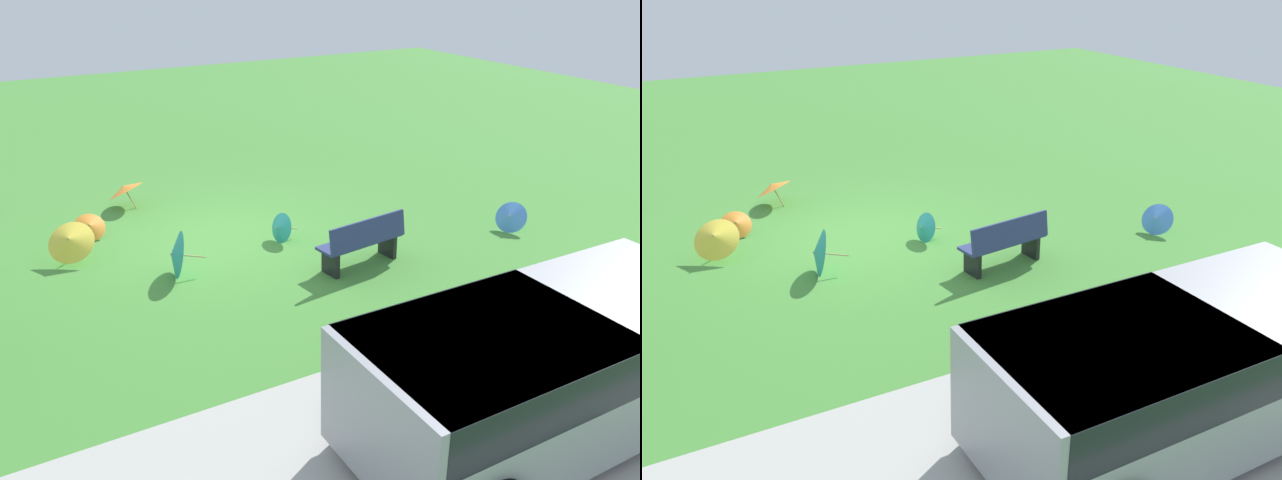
{
  "view_description": "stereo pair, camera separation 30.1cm",
  "coord_description": "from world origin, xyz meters",
  "views": [
    {
      "loc": [
        4.02,
        11.02,
        5.0
      ],
      "look_at": [
        -0.99,
        2.19,
        0.6
      ],
      "focal_mm": 37.51,
      "sensor_mm": 36.0,
      "label": 1
    },
    {
      "loc": [
        3.75,
        11.16,
        5.0
      ],
      "look_at": [
        -0.99,
        2.19,
        0.6
      ],
      "focal_mm": 37.51,
      "sensor_mm": 36.0,
      "label": 2
    }
  ],
  "objects": [
    {
      "name": "ground",
      "position": [
        0.0,
        0.0,
        0.0
      ],
      "size": [
        40.0,
        40.0,
        0.0
      ],
      "primitive_type": "plane",
      "color": "#478C38"
    },
    {
      "name": "road_strip",
      "position": [
        0.0,
        6.86,
        0.0
      ],
      "size": [
        40.0,
        4.26,
        0.01
      ],
      "primitive_type": "cube",
      "color": "#B2AFA8",
      "rests_on": "ground"
    },
    {
      "name": "van_dark",
      "position": [
        -0.99,
        6.93,
        0.91
      ],
      "size": [
        4.61,
        2.14,
        1.53
      ],
      "color": "#99999E",
      "rests_on": "ground"
    },
    {
      "name": "park_bench",
      "position": [
        -1.76,
        2.33,
        0.47
      ],
      "size": [
        1.65,
        0.69,
        0.9
      ],
      "color": "navy",
      "rests_on": "ground"
    },
    {
      "name": "parasol_orange_0",
      "position": [
        1.03,
        -2.55,
        0.42
      ],
      "size": [
        1.06,
        1.07,
        0.65
      ],
      "color": "tan",
      "rests_on": "ground"
    },
    {
      "name": "parasol_orange_1",
      "position": [
        2.06,
        -1.19,
        0.26
      ],
      "size": [
        0.59,
        0.51,
        0.5
      ],
      "color": "tan",
      "rests_on": "ground"
    },
    {
      "name": "parasol_teal_0",
      "position": [
        1.16,
        1.15,
        0.41
      ],
      "size": [
        0.74,
        0.85,
        0.81
      ],
      "color": "tan",
      "rests_on": "ground"
    },
    {
      "name": "parasol_teal_1",
      "position": [
        -0.98,
        0.69,
        0.29
      ],
      "size": [
        0.6,
        0.6,
        0.57
      ],
      "color": "tan",
      "rests_on": "ground"
    },
    {
      "name": "parasol_yellow_0",
      "position": [
        2.56,
        -0.25,
        0.43
      ],
      "size": [
        1.04,
        1.01,
        0.76
      ],
      "color": "tan",
      "rests_on": "ground"
    },
    {
      "name": "parasol_blue_0",
      "position": [
        -5.09,
        2.41,
        0.3
      ],
      "size": [
        0.68,
        0.74,
        0.59
      ],
      "color": "tan",
      "rests_on": "ground"
    }
  ]
}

